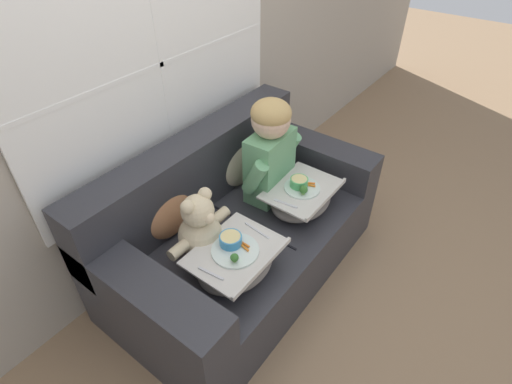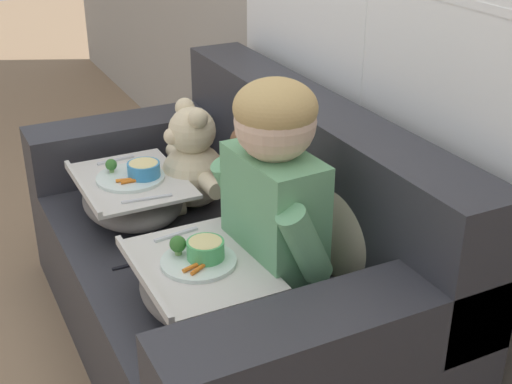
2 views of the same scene
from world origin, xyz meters
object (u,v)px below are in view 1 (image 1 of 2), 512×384
object	(u,v)px
child_figure	(270,146)
lap_tray_child	(301,198)
teddy_bear	(201,229)
throw_pillow_behind_child	(239,157)
lap_tray_teddy	(236,260)
throw_pillow_behind_teddy	(167,208)
couch	(236,230)

from	to	relation	value
child_figure	lap_tray_child	distance (m)	0.37
child_figure	teddy_bear	world-z (taller)	child_figure
throw_pillow_behind_child	child_figure	xyz separation A→B (m)	(0.00, -0.25, 0.18)
lap_tray_teddy	throw_pillow_behind_child	bearing A→B (deg)	37.51
lap_tray_child	teddy_bear	bearing A→B (deg)	159.63
throw_pillow_behind_teddy	lap_tray_teddy	distance (m)	0.49
throw_pillow_behind_child	lap_tray_teddy	distance (m)	0.80
lap_tray_child	lap_tray_teddy	world-z (taller)	lap_tray_child
throw_pillow_behind_teddy	teddy_bear	distance (m)	0.25
child_figure	lap_tray_teddy	bearing A→B (deg)	-159.34
throw_pillow_behind_child	lap_tray_teddy	world-z (taller)	throw_pillow_behind_child
child_figure	teddy_bear	distance (m)	0.66
lap_tray_child	lap_tray_teddy	size ratio (longest dim) A/B	0.99
couch	child_figure	world-z (taller)	child_figure
throw_pillow_behind_child	child_figure	world-z (taller)	child_figure
lap_tray_child	lap_tray_teddy	distance (m)	0.63
lap_tray_child	lap_tray_teddy	bearing A→B (deg)	179.93
couch	throw_pillow_behind_teddy	xyz separation A→B (m)	(-0.31, 0.22, 0.28)
throw_pillow_behind_child	lap_tray_teddy	bearing A→B (deg)	-142.49
couch	lap_tray_teddy	xyz separation A→B (m)	(-0.31, -0.26, 0.18)
couch	lap_tray_child	bearing A→B (deg)	-39.71
couch	throw_pillow_behind_child	xyz separation A→B (m)	(0.31, 0.22, 0.28)
teddy_bear	lap_tray_child	xyz separation A→B (m)	(0.63, -0.23, -0.09)
child_figure	couch	bearing A→B (deg)	175.80
couch	teddy_bear	world-z (taller)	couch
throw_pillow_behind_child	child_figure	size ratio (longest dim) A/B	0.61
teddy_bear	couch	bearing A→B (deg)	4.99
couch	teddy_bear	xyz separation A→B (m)	(-0.31, -0.03, 0.27)
child_figure	lap_tray_child	size ratio (longest dim) A/B	1.44
lap_tray_teddy	throw_pillow_behind_teddy	bearing A→B (deg)	90.05
couch	throw_pillow_behind_teddy	size ratio (longest dim) A/B	4.60
lap_tray_child	throw_pillow_behind_teddy	bearing A→B (deg)	142.44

